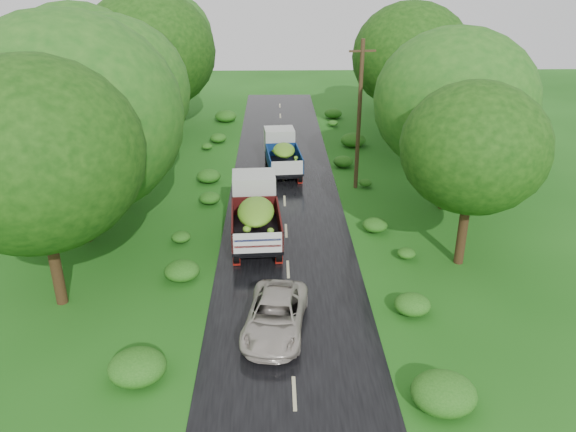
{
  "coord_description": "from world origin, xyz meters",
  "views": [
    {
      "loc": [
        -0.55,
        -14.02,
        12.55
      ],
      "look_at": [
        0.05,
        10.11,
        1.7
      ],
      "focal_mm": 35.0,
      "sensor_mm": 36.0,
      "label": 1
    }
  ],
  "objects_px": {
    "truck_near": "(255,209)",
    "car": "(275,316)",
    "utility_pole": "(359,115)",
    "truck_far": "(282,151)"
  },
  "relations": [
    {
      "from": "truck_far",
      "to": "truck_near",
      "type": "bearing_deg",
      "value": -103.45
    },
    {
      "from": "utility_pole",
      "to": "truck_far",
      "type": "bearing_deg",
      "value": 137.12
    },
    {
      "from": "truck_far",
      "to": "utility_pole",
      "type": "height_order",
      "value": "utility_pole"
    },
    {
      "from": "truck_near",
      "to": "car",
      "type": "bearing_deg",
      "value": -86.55
    },
    {
      "from": "truck_far",
      "to": "car",
      "type": "relative_size",
      "value": 1.28
    },
    {
      "from": "car",
      "to": "truck_near",
      "type": "bearing_deg",
      "value": 104.66
    },
    {
      "from": "car",
      "to": "utility_pole",
      "type": "bearing_deg",
      "value": 79.04
    },
    {
      "from": "truck_near",
      "to": "truck_far",
      "type": "relative_size",
      "value": 1.1
    },
    {
      "from": "truck_far",
      "to": "car",
      "type": "xyz_separation_m",
      "value": [
        -0.52,
        -17.84,
        -0.7
      ]
    },
    {
      "from": "truck_near",
      "to": "car",
      "type": "xyz_separation_m",
      "value": [
        0.95,
        -7.92,
        -0.86
      ]
    }
  ]
}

